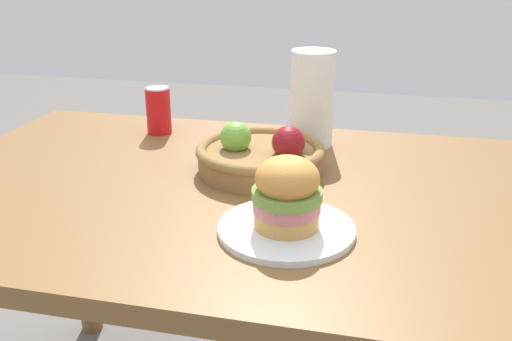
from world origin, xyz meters
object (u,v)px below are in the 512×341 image
at_px(fruit_basket, 261,155).
at_px(paper_towel_roll, 312,99).
at_px(plate, 286,229).
at_px(soda_can, 159,111).
at_px(sandwich, 287,193).

height_order(fruit_basket, paper_towel_roll, paper_towel_roll).
bearing_deg(plate, fruit_basket, 111.35).
xyz_separation_m(soda_can, fruit_basket, (0.33, -0.21, -0.02)).
bearing_deg(soda_can, fruit_basket, -32.97).
height_order(soda_can, fruit_basket, soda_can).
xyz_separation_m(plate, soda_can, (-0.44, 0.49, 0.06)).
bearing_deg(soda_can, plate, -48.24).
height_order(plate, paper_towel_roll, paper_towel_roll).
relative_size(plate, soda_can, 1.95).
relative_size(plate, paper_towel_roll, 1.02).
bearing_deg(fruit_basket, plate, -68.65).
bearing_deg(paper_towel_roll, plate, -87.31).
xyz_separation_m(plate, sandwich, (0.00, 0.00, 0.07)).
height_order(plate, soda_can, soda_can).
bearing_deg(plate, sandwich, 0.00).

